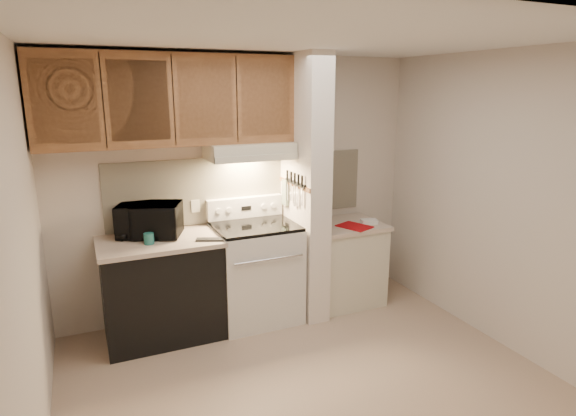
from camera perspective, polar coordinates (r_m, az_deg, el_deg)
floor at (r=3.93m, az=2.45°, el=-19.78°), size 3.60×3.60×0.00m
ceiling at (r=3.28m, az=2.92°, el=19.55°), size 3.60×3.60×0.00m
wall_back at (r=4.75m, az=-5.41°, el=2.60°), size 3.60×2.50×0.02m
wall_left at (r=3.08m, az=-29.02°, el=-5.39°), size 0.02×3.00×2.50m
wall_right at (r=4.47m, az=23.79°, el=0.76°), size 0.02×3.00×2.50m
backsplash at (r=4.74m, az=-5.36°, el=2.39°), size 2.60×0.02×0.63m
range_body at (r=4.66m, az=-3.83°, el=-7.74°), size 0.76×0.65×0.92m
oven_window at (r=4.37m, az=-2.39°, el=-8.67°), size 0.50×0.01×0.30m
oven_handle at (r=4.25m, az=-2.23°, el=-6.12°), size 0.65×0.02×0.02m
cooktop at (r=4.50m, az=-3.92°, el=-2.12°), size 0.74×0.64×0.03m
range_backguard at (r=4.74m, az=-5.12°, el=0.10°), size 0.76×0.08×0.20m
range_display at (r=4.70m, az=-4.96°, el=-0.02°), size 0.10×0.01×0.04m
range_knob_left_outer at (r=4.61m, az=-8.23°, el=-0.36°), size 0.05×0.02×0.05m
range_knob_left_inner at (r=4.64m, az=-7.05°, el=-0.24°), size 0.05×0.02×0.05m
range_knob_right_inner at (r=4.75m, az=-2.89°, el=0.19°), size 0.05×0.02×0.05m
range_knob_right_outer at (r=4.79m, az=-1.78°, el=0.30°), size 0.05×0.02×0.05m
dishwasher_front at (r=4.48m, az=-14.64°, el=-9.44°), size 1.00×0.63×0.87m
left_countertop at (r=4.32m, az=-15.01°, el=-3.89°), size 1.04×0.67×0.04m
spoon_rest at (r=4.20m, az=-9.20°, el=-3.70°), size 0.25×0.16×0.02m
teal_jar at (r=4.21m, az=-16.16°, el=-3.50°), size 0.10×0.10×0.09m
outlet at (r=4.63m, az=-10.91°, el=0.22°), size 0.08×0.01×0.12m
microwave at (r=4.40m, az=-16.08°, el=-1.37°), size 0.63×0.53×0.29m
partition_pillar at (r=4.62m, az=2.00°, el=2.33°), size 0.22×0.70×2.50m
pillar_trim at (r=4.56m, az=0.69°, el=2.83°), size 0.01×0.70×0.04m
knife_strip at (r=4.51m, az=0.88°, el=2.96°), size 0.02×0.42×0.04m
knife_blade_a at (r=4.38m, az=1.63°, el=1.29°), size 0.01×0.03×0.16m
knife_handle_a at (r=4.34m, az=1.67°, el=3.21°), size 0.02×0.02×0.10m
knife_blade_b at (r=4.47m, az=1.09°, el=1.41°), size 0.01×0.04×0.18m
knife_handle_b at (r=4.41m, az=1.26°, el=3.37°), size 0.02×0.02×0.10m
knife_blade_c at (r=4.52m, az=0.80°, el=1.43°), size 0.01×0.04×0.20m
knife_handle_c at (r=4.48m, az=0.82°, el=3.54°), size 0.02×0.02×0.10m
knife_blade_d at (r=4.59m, az=0.35°, el=1.88°), size 0.01×0.04×0.16m
knife_handle_d at (r=4.55m, az=0.40°, el=3.71°), size 0.02×0.02×0.10m
knife_blade_e at (r=4.68m, az=-0.13°, el=1.99°), size 0.01×0.04×0.18m
knife_handle_e at (r=4.64m, az=-0.08°, el=3.90°), size 0.02×0.02×0.10m
oven_mitt at (r=4.73m, az=-0.35°, el=1.86°), size 0.03×0.10×0.25m
right_cab_base at (r=5.06m, az=6.65°, el=-6.67°), size 0.70×0.60×0.81m
right_countertop at (r=4.93m, az=6.78°, el=-2.04°), size 0.74×0.64×0.04m
red_folder at (r=4.81m, az=7.87°, el=-2.17°), size 0.33×0.38×0.01m
white_box at (r=4.95m, az=9.58°, el=-1.57°), size 0.18×0.14×0.04m
range_hood at (r=4.48m, az=-4.62°, el=6.80°), size 0.78×0.44×0.15m
hood_lip at (r=4.29m, az=-3.68°, el=5.90°), size 0.78×0.04×0.06m
upper_cabinets at (r=4.32m, az=-13.83°, el=12.31°), size 2.18×0.33×0.77m
cab_door_a at (r=4.09m, az=-24.96°, el=11.37°), size 0.46×0.01×0.63m
cab_gap_a at (r=4.09m, az=-21.09°, el=11.73°), size 0.01×0.01×0.73m
cab_door_b at (r=4.12m, az=-17.23°, el=12.03°), size 0.46×0.01×0.63m
cab_gap_b at (r=4.16m, az=-13.42°, el=12.28°), size 0.01×0.01×0.73m
cab_door_c at (r=4.22m, az=-9.70°, el=12.48°), size 0.46×0.01×0.63m
cab_gap_c at (r=4.29m, az=-6.09°, el=12.62°), size 0.01×0.01×0.73m
cab_door_d at (r=4.38m, az=-2.62°, el=12.70°), size 0.46×0.01×0.63m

